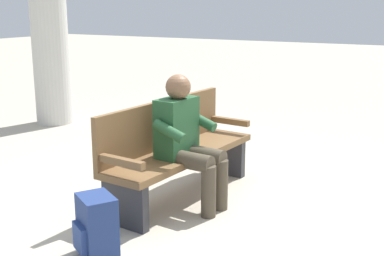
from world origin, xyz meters
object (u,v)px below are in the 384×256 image
(bench_near, at_px, (176,149))
(support_pillar, at_px, (47,0))
(person_seated, at_px, (187,138))
(backpack, at_px, (96,226))

(bench_near, distance_m, support_pillar, 3.86)
(bench_near, height_order, support_pillar, support_pillar)
(person_seated, height_order, backpack, person_seated)
(person_seated, relative_size, backpack, 2.63)
(person_seated, relative_size, support_pillar, 0.32)
(bench_near, xyz_separation_m, support_pillar, (-1.70, -3.19, 1.36))
(bench_near, relative_size, support_pillar, 0.50)
(backpack, height_order, support_pillar, support_pillar)
(backpack, distance_m, support_pillar, 4.73)
(person_seated, height_order, support_pillar, support_pillar)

